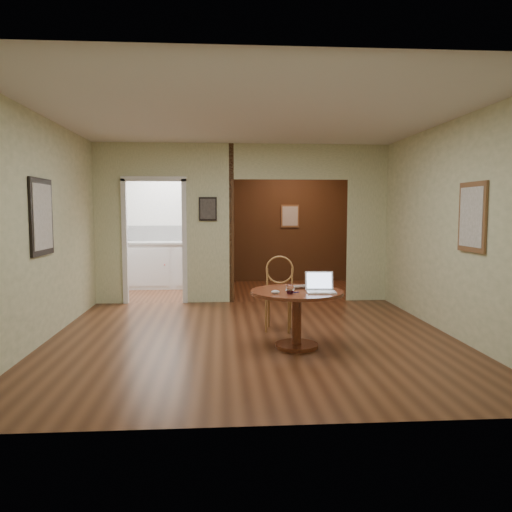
{
  "coord_description": "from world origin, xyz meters",
  "views": [
    {
      "loc": [
        -0.39,
        -6.01,
        1.58
      ],
      "look_at": [
        0.02,
        -0.2,
        1.04
      ],
      "focal_mm": 35.0,
      "sensor_mm": 36.0,
      "label": 1
    }
  ],
  "objects": [
    {
      "name": "floor",
      "position": [
        0.0,
        0.0,
        0.0
      ],
      "size": [
        5.0,
        5.0,
        0.0
      ],
      "primitive_type": "plane",
      "color": "#432313",
      "rests_on": "ground"
    },
    {
      "name": "room_shell",
      "position": [
        -0.47,
        3.1,
        1.29
      ],
      "size": [
        5.2,
        7.5,
        5.0
      ],
      "color": "silver",
      "rests_on": "ground"
    },
    {
      "name": "dining_table",
      "position": [
        0.48,
        -0.43,
        0.49
      ],
      "size": [
        1.06,
        1.06,
        0.66
      ],
      "rotation": [
        0.0,
        0.0,
        0.09
      ],
      "color": "brown",
      "rests_on": "ground"
    },
    {
      "name": "chair",
      "position": [
        0.38,
        0.48,
        0.54
      ],
      "size": [
        0.49,
        0.49,
        0.97
      ],
      "rotation": [
        0.0,
        0.0,
        -0.21
      ],
      "color": "#AD663D",
      "rests_on": "ground"
    },
    {
      "name": "open_laptop",
      "position": [
        0.73,
        -0.53,
        0.72
      ],
      "size": [
        0.33,
        0.29,
        0.22
      ],
      "rotation": [
        0.0,
        0.0,
        -0.07
      ],
      "color": "silver",
      "rests_on": "dining_table"
    },
    {
      "name": "closed_laptop",
      "position": [
        0.59,
        -0.28,
        0.68
      ],
      "size": [
        0.43,
        0.37,
        0.03
      ],
      "primitive_type": "imported",
      "rotation": [
        0.0,
        0.0,
        0.44
      ],
      "color": "#AFAFB4",
      "rests_on": "dining_table"
    },
    {
      "name": "mouse",
      "position": [
        0.21,
        -0.63,
        0.68
      ],
      "size": [
        0.1,
        0.06,
        0.04
      ],
      "primitive_type": "ellipsoid",
      "rotation": [
        0.0,
        0.0,
        0.11
      ],
      "color": "silver",
      "rests_on": "dining_table"
    },
    {
      "name": "wine_glass",
      "position": [
        0.37,
        -0.65,
        0.72
      ],
      "size": [
        0.1,
        0.1,
        0.11
      ],
      "primitive_type": null,
      "color": "white",
      "rests_on": "dining_table"
    },
    {
      "name": "pen",
      "position": [
        0.41,
        -0.58,
        0.67
      ],
      "size": [
        0.14,
        0.05,
        0.01
      ],
      "primitive_type": "cylinder",
      "rotation": [
        0.0,
        1.57,
        0.26
      ],
      "color": "#0D115C",
      "rests_on": "dining_table"
    },
    {
      "name": "kitchen_cabinet",
      "position": [
        -1.35,
        4.2,
        0.47
      ],
      "size": [
        2.06,
        0.6,
        0.94
      ],
      "color": "white",
      "rests_on": "ground"
    },
    {
      "name": "grocery_bag",
      "position": [
        -0.57,
        4.2,
        1.08
      ],
      "size": [
        0.3,
        0.27,
        0.27
      ],
      "primitive_type": "ellipsoid",
      "rotation": [
        0.0,
        0.0,
        -0.14
      ],
      "color": "beige",
      "rests_on": "kitchen_cabinet"
    }
  ]
}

